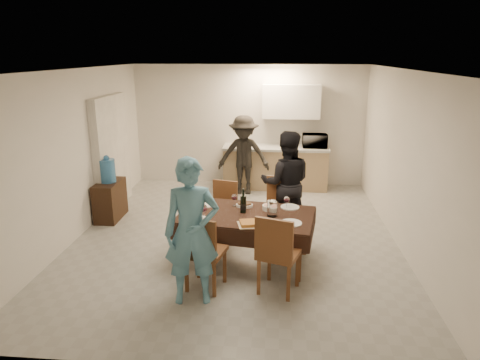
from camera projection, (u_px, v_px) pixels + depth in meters
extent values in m
cube|color=#9F9F9A|center=(236.00, 237.00, 6.85)|extent=(5.00, 6.00, 0.02)
cube|color=white|center=(235.00, 69.00, 6.11)|extent=(5.00, 6.00, 0.02)
cube|color=silver|center=(249.00, 126.00, 9.34)|extent=(5.00, 0.02, 2.60)
cube|color=silver|center=(201.00, 241.00, 3.62)|extent=(5.00, 0.02, 2.60)
cube|color=silver|center=(77.00, 155.00, 6.69)|extent=(0.02, 6.00, 2.60)
cube|color=silver|center=(405.00, 161.00, 6.27)|extent=(0.02, 6.00, 2.60)
cube|color=white|center=(112.00, 153.00, 7.90)|extent=(0.15, 1.40, 2.10)
cube|color=tan|center=(275.00, 168.00, 9.24)|extent=(2.20, 0.60, 0.86)
cube|color=#B2B2AD|center=(276.00, 148.00, 9.11)|extent=(2.24, 0.64, 0.05)
cube|color=white|center=(291.00, 101.00, 8.94)|extent=(1.20, 0.34, 0.70)
cube|color=black|center=(247.00, 215.00, 5.87)|extent=(1.95, 1.31, 0.04)
cube|color=brown|center=(246.00, 239.00, 5.98)|extent=(0.07, 0.07, 0.67)
cube|color=brown|center=(206.00, 252.00, 5.26)|extent=(0.54, 0.54, 0.05)
cube|color=brown|center=(202.00, 239.00, 4.99)|extent=(0.44, 0.15, 0.48)
cube|color=brown|center=(279.00, 254.00, 5.18)|extent=(0.59, 0.59, 0.06)
cube|color=brown|center=(280.00, 240.00, 4.90)|extent=(0.45, 0.19, 0.50)
cube|color=brown|center=(221.00, 212.00, 6.70)|extent=(0.49, 0.49, 0.05)
cube|color=brown|center=(220.00, 201.00, 6.45)|extent=(0.41, 0.13, 0.44)
cube|color=brown|center=(279.00, 211.00, 6.61)|extent=(0.49, 0.49, 0.05)
cube|color=brown|center=(279.00, 199.00, 6.34)|extent=(0.45, 0.09, 0.48)
cube|color=black|center=(110.00, 200.00, 7.52)|extent=(0.36, 0.73, 0.67)
cylinder|color=#3E85C9|center=(107.00, 171.00, 7.37)|extent=(0.27, 0.27, 0.40)
cylinder|color=white|center=(272.00, 209.00, 5.76)|extent=(0.14, 0.14, 0.21)
cube|color=#CD7E3C|center=(252.00, 223.00, 5.49)|extent=(0.41, 0.34, 0.05)
cylinder|color=white|center=(269.00, 208.00, 6.01)|extent=(0.18, 0.18, 0.07)
cylinder|color=white|center=(245.00, 205.00, 6.13)|extent=(0.22, 0.22, 0.04)
cylinder|color=white|center=(200.00, 220.00, 5.63)|extent=(0.28, 0.28, 0.02)
cylinder|color=white|center=(291.00, 223.00, 5.53)|extent=(0.28, 0.28, 0.02)
cylinder|color=white|center=(207.00, 205.00, 6.20)|extent=(0.26, 0.26, 0.02)
cylinder|color=white|center=(290.00, 207.00, 6.10)|extent=(0.27, 0.27, 0.02)
imported|color=white|center=(315.00, 141.00, 8.99)|extent=(0.51, 0.35, 0.28)
imported|color=#5691AD|center=(192.00, 232.00, 4.87)|extent=(0.70, 0.52, 1.74)
imported|color=black|center=(286.00, 183.00, 6.79)|extent=(0.83, 0.65, 1.68)
imported|color=black|center=(244.00, 155.00, 8.75)|extent=(1.05, 0.60, 1.63)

